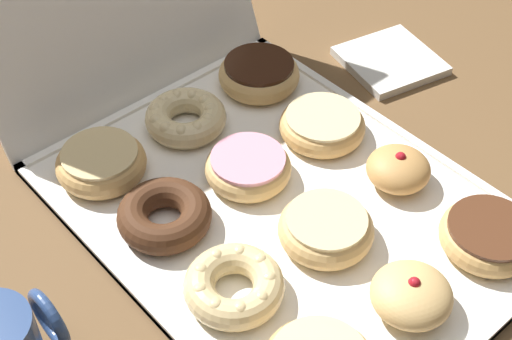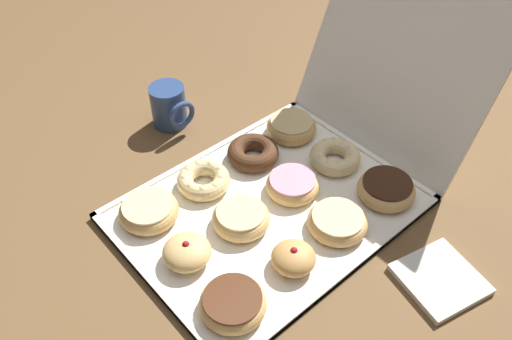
{
  "view_description": "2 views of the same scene",
  "coord_description": "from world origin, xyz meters",
  "px_view_note": "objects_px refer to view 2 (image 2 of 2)",
  "views": [
    {
      "loc": [
        -0.43,
        -0.44,
        0.68
      ],
      "look_at": [
        -0.01,
        0.04,
        0.05
      ],
      "focal_mm": 51.8,
      "sensor_mm": 36.0,
      "label": 1
    },
    {
      "loc": [
        0.52,
        -0.49,
        0.8
      ],
      "look_at": [
        -0.06,
        0.02,
        0.06
      ],
      "focal_mm": 36.93,
      "sensor_mm": 36.0,
      "label": 2
    }
  ],
  "objects_px": {
    "chocolate_cake_ring_donut_6": "(253,153)",
    "chocolate_frosted_donut_11": "(386,189)",
    "glazed_ring_donut_0": "(149,211)",
    "cruller_donut_3": "(204,180)",
    "glazed_ring_donut_8": "(337,222)",
    "pink_frosted_donut_7": "(292,184)",
    "napkin_stack": "(440,279)",
    "jelly_filled_donut_5": "(293,258)",
    "cruller_donut_10": "(334,156)",
    "chocolate_frosted_donut_2": "(233,303)",
    "glazed_ring_donut_4": "(241,218)",
    "coffee_mug": "(169,106)",
    "jelly_filled_donut_1": "(186,251)",
    "glazed_ring_donut_9": "(291,127)",
    "donut_box": "(268,208)"
  },
  "relations": [
    {
      "from": "chocolate_cake_ring_donut_6",
      "to": "chocolate_frosted_donut_11",
      "type": "relative_size",
      "value": 0.96
    },
    {
      "from": "pink_frosted_donut_7",
      "to": "glazed_ring_donut_0",
      "type": "bearing_deg",
      "value": -116.86
    },
    {
      "from": "cruller_donut_3",
      "to": "cruller_donut_10",
      "type": "bearing_deg",
      "value": 63.46
    },
    {
      "from": "coffee_mug",
      "to": "jelly_filled_donut_5",
      "type": "bearing_deg",
      "value": -8.85
    },
    {
      "from": "glazed_ring_donut_8",
      "to": "jelly_filled_donut_1",
      "type": "bearing_deg",
      "value": -116.62
    },
    {
      "from": "glazed_ring_donut_9",
      "to": "cruller_donut_10",
      "type": "xyz_separation_m",
      "value": [
        0.13,
        0.0,
        -0.0
      ]
    },
    {
      "from": "glazed_ring_donut_4",
      "to": "napkin_stack",
      "type": "relative_size",
      "value": 0.85
    },
    {
      "from": "chocolate_cake_ring_donut_6",
      "to": "cruller_donut_10",
      "type": "bearing_deg",
      "value": 45.13
    },
    {
      "from": "cruller_donut_3",
      "to": "cruller_donut_10",
      "type": "distance_m",
      "value": 0.29
    },
    {
      "from": "jelly_filled_donut_5",
      "to": "chocolate_frosted_donut_11",
      "type": "bearing_deg",
      "value": 89.97
    },
    {
      "from": "jelly_filled_donut_5",
      "to": "coffee_mug",
      "type": "xyz_separation_m",
      "value": [
        -0.5,
        0.08,
        0.02
      ]
    },
    {
      "from": "coffee_mug",
      "to": "napkin_stack",
      "type": "xyz_separation_m",
      "value": [
        0.69,
        0.1,
        -0.05
      ]
    },
    {
      "from": "coffee_mug",
      "to": "napkin_stack",
      "type": "height_order",
      "value": "coffee_mug"
    },
    {
      "from": "chocolate_frosted_donut_2",
      "to": "jelly_filled_donut_5",
      "type": "bearing_deg",
      "value": 89.23
    },
    {
      "from": "jelly_filled_donut_1",
      "to": "chocolate_cake_ring_donut_6",
      "type": "bearing_deg",
      "value": 114.94
    },
    {
      "from": "chocolate_frosted_donut_2",
      "to": "glazed_ring_donut_4",
      "type": "bearing_deg",
      "value": 135.77
    },
    {
      "from": "cruller_donut_3",
      "to": "jelly_filled_donut_1",
      "type": "bearing_deg",
      "value": -46.7
    },
    {
      "from": "jelly_filled_donut_1",
      "to": "chocolate_frosted_donut_2",
      "type": "bearing_deg",
      "value": -1.52
    },
    {
      "from": "chocolate_frosted_donut_2",
      "to": "glazed_ring_donut_8",
      "type": "distance_m",
      "value": 0.27
    },
    {
      "from": "cruller_donut_10",
      "to": "napkin_stack",
      "type": "relative_size",
      "value": 0.84
    },
    {
      "from": "chocolate_frosted_donut_2",
      "to": "glazed_ring_donut_4",
      "type": "distance_m",
      "value": 0.19
    },
    {
      "from": "jelly_filled_donut_1",
      "to": "glazed_ring_donut_8",
      "type": "bearing_deg",
      "value": 63.38
    },
    {
      "from": "jelly_filled_donut_1",
      "to": "pink_frosted_donut_7",
      "type": "relative_size",
      "value": 0.81
    },
    {
      "from": "jelly_filled_donut_1",
      "to": "chocolate_frosted_donut_11",
      "type": "distance_m",
      "value": 0.42
    },
    {
      "from": "chocolate_frosted_donut_2",
      "to": "jelly_filled_donut_5",
      "type": "distance_m",
      "value": 0.14
    },
    {
      "from": "pink_frosted_donut_7",
      "to": "cruller_donut_10",
      "type": "xyz_separation_m",
      "value": [
        -0.0,
        0.13,
        0.0
      ]
    },
    {
      "from": "glazed_ring_donut_0",
      "to": "cruller_donut_3",
      "type": "bearing_deg",
      "value": 89.21
    },
    {
      "from": "jelly_filled_donut_1",
      "to": "pink_frosted_donut_7",
      "type": "height_order",
      "value": "jelly_filled_donut_1"
    },
    {
      "from": "jelly_filled_donut_5",
      "to": "glazed_ring_donut_8",
      "type": "bearing_deg",
      "value": 93.61
    },
    {
      "from": "chocolate_cake_ring_donut_6",
      "to": "glazed_ring_donut_8",
      "type": "relative_size",
      "value": 0.97
    },
    {
      "from": "jelly_filled_donut_5",
      "to": "cruller_donut_3",
      "type": "bearing_deg",
      "value": 179.57
    },
    {
      "from": "coffee_mug",
      "to": "cruller_donut_3",
      "type": "bearing_deg",
      "value": -18.23
    },
    {
      "from": "cruller_donut_10",
      "to": "chocolate_frosted_donut_11",
      "type": "height_order",
      "value": "chocolate_frosted_donut_11"
    },
    {
      "from": "cruller_donut_3",
      "to": "chocolate_frosted_donut_2",
      "type": "bearing_deg",
      "value": -27.89
    },
    {
      "from": "napkin_stack",
      "to": "cruller_donut_3",
      "type": "bearing_deg",
      "value": -159.13
    },
    {
      "from": "jelly_filled_donut_1",
      "to": "coffee_mug",
      "type": "bearing_deg",
      "value": 149.31
    },
    {
      "from": "glazed_ring_donut_0",
      "to": "coffee_mug",
      "type": "height_order",
      "value": "coffee_mug"
    },
    {
      "from": "glazed_ring_donut_0",
      "to": "cruller_donut_3",
      "type": "height_order",
      "value": "same"
    },
    {
      "from": "cruller_donut_3",
      "to": "pink_frosted_donut_7",
      "type": "xyz_separation_m",
      "value": [
        0.13,
        0.13,
        0.0
      ]
    },
    {
      "from": "cruller_donut_3",
      "to": "jelly_filled_donut_5",
      "type": "bearing_deg",
      "value": -0.43
    },
    {
      "from": "pink_frosted_donut_7",
      "to": "chocolate_frosted_donut_11",
      "type": "height_order",
      "value": "chocolate_frosted_donut_11"
    },
    {
      "from": "chocolate_frosted_donut_2",
      "to": "glazed_ring_donut_9",
      "type": "relative_size",
      "value": 0.99
    },
    {
      "from": "jelly_filled_donut_5",
      "to": "pink_frosted_donut_7",
      "type": "xyz_separation_m",
      "value": [
        -0.14,
        0.13,
        -0.0
      ]
    },
    {
      "from": "glazed_ring_donut_4",
      "to": "glazed_ring_donut_9",
      "type": "height_order",
      "value": "same"
    },
    {
      "from": "pink_frosted_donut_7",
      "to": "coffee_mug",
      "type": "xyz_separation_m",
      "value": [
        -0.36,
        -0.05,
        0.02
      ]
    },
    {
      "from": "pink_frosted_donut_7",
      "to": "chocolate_frosted_donut_11",
      "type": "xyz_separation_m",
      "value": [
        0.14,
        0.13,
        0.0
      ]
    },
    {
      "from": "pink_frosted_donut_7",
      "to": "napkin_stack",
      "type": "height_order",
      "value": "pink_frosted_donut_7"
    },
    {
      "from": "chocolate_frosted_donut_2",
      "to": "glazed_ring_donut_4",
      "type": "height_order",
      "value": "glazed_ring_donut_4"
    },
    {
      "from": "donut_box",
      "to": "jelly_filled_donut_5",
      "type": "distance_m",
      "value": 0.15
    },
    {
      "from": "chocolate_frosted_donut_11",
      "to": "napkin_stack",
      "type": "bearing_deg",
      "value": -23.72
    }
  ]
}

